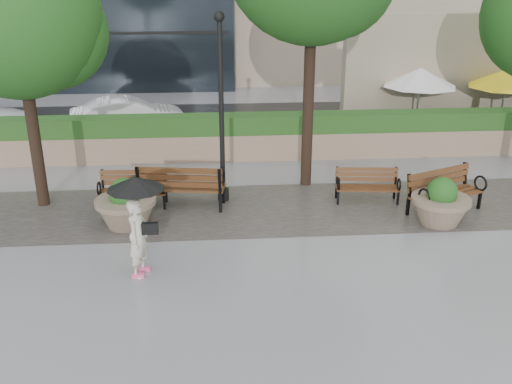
{
  "coord_description": "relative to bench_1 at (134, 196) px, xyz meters",
  "views": [
    {
      "loc": [
        -0.05,
        -9.58,
        5.43
      ],
      "look_at": [
        0.79,
        1.36,
        1.1
      ],
      "focal_mm": 40.0,
      "sensor_mm": 36.0,
      "label": 1
    }
  ],
  "objects": [
    {
      "name": "ground",
      "position": [
        2.03,
        -3.42,
        -0.26
      ],
      "size": [
        100.0,
        100.0,
        0.0
      ],
      "primitive_type": "plane",
      "color": "gray",
      "rests_on": "ground"
    },
    {
      "name": "cobble_strip",
      "position": [
        2.03,
        -0.42,
        -0.25
      ],
      "size": [
        28.0,
        3.2,
        0.01
      ],
      "primitive_type": "cube",
      "color": "#383330",
      "rests_on": "ground"
    },
    {
      "name": "hedge_wall",
      "position": [
        2.03,
        3.58,
        0.41
      ],
      "size": [
        24.0,
        0.8,
        1.35
      ],
      "color": "#9C7F64",
      "rests_on": "ground"
    },
    {
      "name": "cafe_wall",
      "position": [
        11.53,
        6.58,
        1.74
      ],
      "size": [
        10.0,
        0.6,
        4.0
      ],
      "primitive_type": "cube",
      "color": "tan",
      "rests_on": "ground"
    },
    {
      "name": "cafe_hedge",
      "position": [
        11.03,
        4.38,
        0.19
      ],
      "size": [
        8.0,
        0.5,
        0.9
      ],
      "primitive_type": "cube",
      "color": "#1E4D19",
      "rests_on": "ground"
    },
    {
      "name": "asphalt_street",
      "position": [
        2.03,
        7.58,
        -0.25
      ],
      "size": [
        40.0,
        7.0,
        0.0
      ],
      "primitive_type": "cube",
      "color": "black",
      "rests_on": "ground"
    },
    {
      "name": "bench_1",
      "position": [
        0.0,
        0.0,
        0.0
      ],
      "size": [
        1.64,
        0.71,
        0.86
      ],
      "rotation": [
        0.0,
        0.0,
        -0.04
      ],
      "color": "#5A2E1A",
      "rests_on": "ground"
    },
    {
      "name": "bench_2",
      "position": [
        1.18,
        -0.12,
        0.07
      ],
      "size": [
        2.14,
        1.12,
        1.1
      ],
      "rotation": [
        0.0,
        0.0,
        2.99
      ],
      "color": "#5A2E1A",
      "rests_on": "ground"
    },
    {
      "name": "bench_3",
      "position": [
        5.72,
        -0.14,
        -0.01
      ],
      "size": [
        1.59,
        0.76,
        0.82
      ],
      "rotation": [
        0.0,
        0.0,
        -0.1
      ],
      "color": "#5A2E1A",
      "rests_on": "ground"
    },
    {
      "name": "bench_4",
      "position": [
        7.38,
        -0.92,
        0.04
      ],
      "size": [
        2.0,
        1.43,
        1.0
      ],
      "rotation": [
        0.0,
        0.0,
        0.41
      ],
      "color": "#5A2E1A",
      "rests_on": "ground"
    },
    {
      "name": "planter_left",
      "position": [
        -0.01,
        -1.14,
        0.19
      ],
      "size": [
        1.35,
        1.35,
        1.13
      ],
      "color": "#7F6B56",
      "rests_on": "ground"
    },
    {
      "name": "planter_right",
      "position": [
        7.03,
        -1.55,
        0.18
      ],
      "size": [
        1.32,
        1.32,
        1.1
      ],
      "color": "#7F6B56",
      "rests_on": "ground"
    },
    {
      "name": "lamppost",
      "position": [
        2.18,
        0.24,
        1.75
      ],
      "size": [
        0.28,
        0.28,
        4.53
      ],
      "color": "black",
      "rests_on": "ground"
    },
    {
      "name": "tree_0",
      "position": [
        -2.07,
        0.36,
        4.11
      ],
      "size": [
        3.74,
        3.7,
        6.34
      ],
      "color": "black",
      "rests_on": "ground"
    },
    {
      "name": "patio_umb_white",
      "position": [
        8.93,
        5.65,
        1.73
      ],
      "size": [
        2.5,
        2.5,
        2.3
      ],
      "color": "black",
      "rests_on": "ground"
    },
    {
      "name": "patio_umb_yellow_a",
      "position": [
        11.76,
        5.32,
        1.73
      ],
      "size": [
        2.5,
        2.5,
        2.3
      ],
      "color": "black",
      "rests_on": "ground"
    },
    {
      "name": "car_right",
      "position": [
        -0.93,
        6.53,
        0.39
      ],
      "size": [
        4.1,
        2.15,
        1.28
      ],
      "primitive_type": "imported",
      "rotation": [
        0.0,
        0.0,
        1.78
      ],
      "color": "white",
      "rests_on": "ground"
    },
    {
      "name": "pedestrian",
      "position": [
        0.55,
        -3.33,
        0.93
      ],
      "size": [
        1.06,
        1.06,
        1.94
      ],
      "rotation": [
        0.0,
        0.0,
        1.22
      ],
      "color": "beige",
      "rests_on": "ground"
    }
  ]
}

